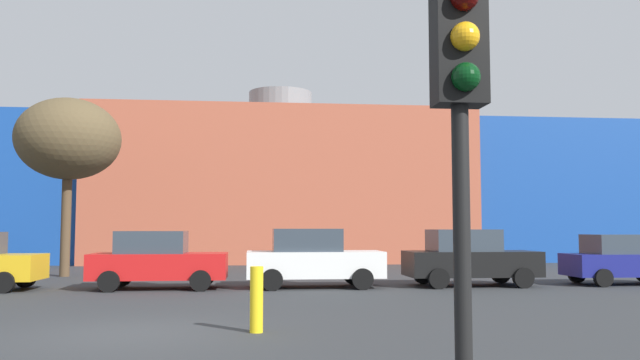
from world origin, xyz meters
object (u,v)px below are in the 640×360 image
(traffic_light_near_right, at_px, (461,113))
(bollard_yellow_0, at_px, (257,299))
(parked_car_2, at_px, (158,260))
(parked_car_3, at_px, (313,258))
(parked_car_4, at_px, (469,258))
(parked_car_5, at_px, (622,260))
(bare_tree_0, at_px, (68,140))

(traffic_light_near_right, xyz_separation_m, bollard_yellow_0, (-1.37, 7.57, -2.08))
(parked_car_2, distance_m, traffic_light_near_right, 17.01)
(parked_car_2, xyz_separation_m, bollard_yellow_0, (3.07, -8.75, -0.30))
(parked_car_3, bearing_deg, parked_car_2, -180.00)
(parked_car_2, xyz_separation_m, parked_car_3, (4.90, 0.00, 0.04))
(parked_car_3, height_order, parked_car_4, parked_car_3)
(parked_car_5, bearing_deg, bollard_yellow_0, -144.75)
(parked_car_2, distance_m, bare_tree_0, 8.52)
(parked_car_2, height_order, parked_car_3, parked_car_3)
(bollard_yellow_0, bearing_deg, traffic_light_near_right, -79.74)
(parked_car_2, bearing_deg, bollard_yellow_0, -70.65)
(bollard_yellow_0, bearing_deg, bare_tree_0, 117.52)
(parked_car_4, relative_size, bare_tree_0, 0.60)
(parked_car_2, relative_size, parked_car_5, 1.07)
(parked_car_3, bearing_deg, parked_car_5, -0.00)
(bare_tree_0, height_order, bollard_yellow_0, bare_tree_0)
(bare_tree_0, bearing_deg, traffic_light_near_right, -68.00)
(parked_car_3, xyz_separation_m, bollard_yellow_0, (-1.82, -8.75, -0.34))
(parked_car_2, distance_m, bollard_yellow_0, 9.28)
(parked_car_2, bearing_deg, parked_car_5, 0.00)
(parked_car_2, distance_m, parked_car_5, 15.45)
(traffic_light_near_right, height_order, bollard_yellow_0, traffic_light_near_right)
(bare_tree_0, bearing_deg, parked_car_3, -31.29)
(parked_car_2, relative_size, bollard_yellow_0, 3.50)
(traffic_light_near_right, relative_size, bollard_yellow_0, 3.05)
(parked_car_4, distance_m, bollard_yellow_0, 11.22)
(parked_car_2, height_order, parked_car_4, parked_car_4)
(parked_car_5, relative_size, bare_tree_0, 0.55)
(parked_car_3, xyz_separation_m, traffic_light_near_right, (-0.45, -16.32, 1.74))
(parked_car_5, height_order, bollard_yellow_0, parked_car_5)
(bollard_yellow_0, bearing_deg, parked_car_5, 35.25)
(parked_car_5, relative_size, bollard_yellow_0, 3.26)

